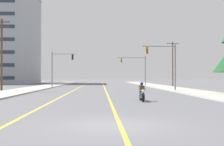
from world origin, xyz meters
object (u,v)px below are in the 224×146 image
Objects in this scene: motorcycle_with_rider at (142,94)px; traffic_signal_near_right at (166,60)px; utility_pole_left_near at (2,52)px; utility_pole_right_far at (173,63)px; traffic_signal_near_left at (59,64)px; traffic_signal_mid_right at (137,66)px.

motorcycle_with_rider is 0.35× the size of traffic_signal_near_right.
motorcycle_with_rider is 0.23× the size of utility_pole_left_near.
utility_pole_left_near reaches higher than motorcycle_with_rider.
utility_pole_left_near is 1.07× the size of utility_pole_right_far.
traffic_signal_mid_right is at bearing 32.74° from traffic_signal_near_left.
traffic_signal_near_left is (-15.72, 13.84, -0.01)m from traffic_signal_near_right.
utility_pole_left_near reaches higher than utility_pole_right_far.
utility_pole_left_near is at bearing -132.13° from traffic_signal_mid_right.
traffic_signal_near_left reaches higher than motorcycle_with_rider.
traffic_signal_mid_right is 7.63m from utility_pole_right_far.
traffic_signal_near_left is 22.08m from utility_pole_right_far.
traffic_signal_mid_right is at bearing 83.56° from motorcycle_with_rider.
utility_pole_right_far is at bearing -31.05° from traffic_signal_mid_right.
traffic_signal_near_left is at bearing -165.30° from utility_pole_right_far.
traffic_signal_mid_right is (14.82, 9.53, 0.10)m from traffic_signal_near_left.
traffic_signal_near_left and traffic_signal_mid_right have the same top height.
traffic_signal_near_left is (-10.37, 29.86, 3.48)m from motorcycle_with_rider.
traffic_signal_near_left is at bearing -147.26° from traffic_signal_mid_right.
traffic_signal_near_right is at bearing -87.79° from traffic_signal_mid_right.
utility_pole_right_far is (27.00, 18.70, -0.45)m from utility_pole_left_near.
traffic_signal_near_left is 14.31m from utility_pole_left_near.
motorcycle_with_rider is 37.34m from utility_pole_right_far.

